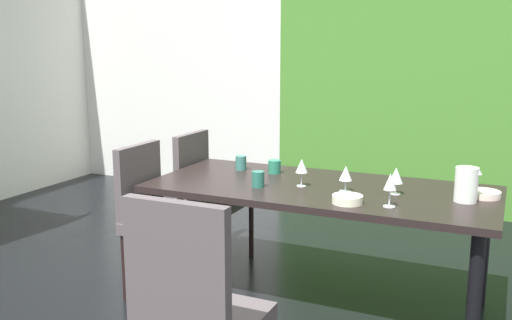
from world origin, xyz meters
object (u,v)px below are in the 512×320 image
at_px(wine_glass_corner, 346,174).
at_px(chair_left_far, 207,189).
at_px(chair_left_near, 156,211).
at_px(wine_glass_front, 390,183).
at_px(chair_head_near, 194,309).
at_px(cup_near_window, 241,163).
at_px(serving_bowl_south, 347,199).
at_px(cup_right, 258,179).
at_px(pitcher_west, 467,184).
at_px(dining_table, 320,198).
at_px(cup_left, 274,167).
at_px(wine_glass_rear, 302,167).
at_px(serving_bowl_near_shelf, 484,194).
at_px(wine_glass_east, 396,176).

bearing_deg(wine_glass_corner, chair_left_far, 161.20).
bearing_deg(chair_left_near, wine_glass_front, 91.75).
xyz_separation_m(chair_head_near, wine_glass_corner, (0.20, 1.36, 0.27)).
bearing_deg(cup_near_window, serving_bowl_south, -30.28).
relative_size(wine_glass_corner, cup_right, 1.58).
xyz_separation_m(wine_glass_corner, pitcher_west, (0.65, 0.06, -0.01)).
xyz_separation_m(wine_glass_front, wine_glass_corner, (-0.30, 0.21, -0.02)).
distance_m(dining_table, cup_right, 0.39).
bearing_deg(chair_head_near, cup_right, 103.34).
distance_m(chair_head_near, cup_near_window, 1.75).
xyz_separation_m(wine_glass_corner, cup_left, (-0.56, 0.27, -0.06)).
bearing_deg(pitcher_west, wine_glass_corner, -174.66).
relative_size(chair_left_far, chair_head_near, 0.92).
distance_m(cup_left, pitcher_west, 1.22).
bearing_deg(serving_bowl_south, cup_near_window, 149.72).
bearing_deg(wine_glass_front, wine_glass_corner, 144.27).
bearing_deg(dining_table, cup_right, -151.22).
xyz_separation_m(cup_right, pitcher_west, (1.14, 0.17, 0.05)).
xyz_separation_m(chair_left_far, serving_bowl_south, (1.21, -0.62, 0.22)).
relative_size(chair_head_near, wine_glass_corner, 6.72).
distance_m(chair_left_near, cup_left, 0.82).
height_order(chair_left_near, cup_left, chair_left_near).
xyz_separation_m(wine_glass_rear, serving_bowl_near_shelf, (1.00, 0.18, -0.10)).
bearing_deg(cup_left, serving_bowl_near_shelf, -3.48).
relative_size(cup_right, pitcher_west, 0.50).
distance_m(wine_glass_front, serving_bowl_south, 0.24).
xyz_separation_m(cup_near_window, pitcher_west, (1.45, -0.22, 0.05)).
relative_size(chair_left_near, serving_bowl_south, 5.81).
height_order(wine_glass_east, serving_bowl_south, wine_glass_east).
distance_m(dining_table, serving_bowl_near_shelf, 0.92).
bearing_deg(wine_glass_east, wine_glass_corner, -167.44).
bearing_deg(wine_glass_rear, wine_glass_corner, -3.01).
xyz_separation_m(wine_glass_front, cup_near_window, (-1.10, 0.49, -0.08)).
height_order(serving_bowl_near_shelf, cup_right, cup_right).
height_order(dining_table, wine_glass_rear, wine_glass_rear).
bearing_deg(wine_glass_east, wine_glass_front, -85.35).
distance_m(cup_near_window, pitcher_west, 1.46).
bearing_deg(serving_bowl_near_shelf, wine_glass_front, -136.87).
xyz_separation_m(chair_left_near, cup_right, (0.63, 0.14, 0.24)).
xyz_separation_m(dining_table, cup_left, (-0.38, 0.21, 0.12)).
bearing_deg(dining_table, pitcher_west, -0.26).
height_order(dining_table, cup_right, cup_right).
relative_size(wine_glass_rear, serving_bowl_south, 1.01).
relative_size(wine_glass_corner, pitcher_west, 0.80).
xyz_separation_m(wine_glass_corner, cup_right, (-0.50, -0.11, -0.06)).
distance_m(serving_bowl_south, serving_bowl_near_shelf, 0.78).
distance_m(serving_bowl_near_shelf, pitcher_west, 0.18).
distance_m(chair_head_near, cup_left, 1.68).
xyz_separation_m(chair_left_far, cup_near_window, (0.33, -0.11, 0.24)).
xyz_separation_m(serving_bowl_south, cup_right, (-0.58, 0.12, 0.03)).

